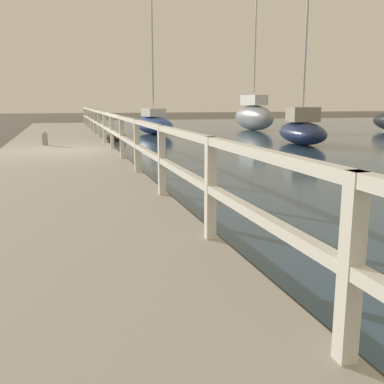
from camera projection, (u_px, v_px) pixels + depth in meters
name	position (u px, v px, depth m)	size (l,w,h in m)	color
ground_plane	(58.00, 163.00, 12.98)	(120.00, 120.00, 0.00)	#4C473D
dock_walkway	(58.00, 157.00, 12.95)	(3.32, 36.00, 0.35)	#9E998E
railing	(112.00, 125.00, 13.20)	(0.10, 32.50, 1.04)	silver
boulder_near_dock	(120.00, 137.00, 20.14)	(0.51, 0.46, 0.38)	slate
boulder_upstream	(115.00, 136.00, 20.73)	(0.50, 0.45, 0.37)	gray
boulder_downstream	(111.00, 137.00, 20.18)	(0.49, 0.44, 0.37)	gray
mooring_bollard	(45.00, 138.00, 14.44)	(0.17, 0.17, 0.44)	gray
sailboat_gray	(253.00, 115.00, 27.66)	(1.35, 4.89, 8.02)	gray
sailboat_navy	(302.00, 130.00, 18.52)	(2.39, 4.49, 7.81)	#192347
sailboat_blue	(154.00, 123.00, 24.34)	(2.17, 4.08, 7.02)	#2D4C9E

